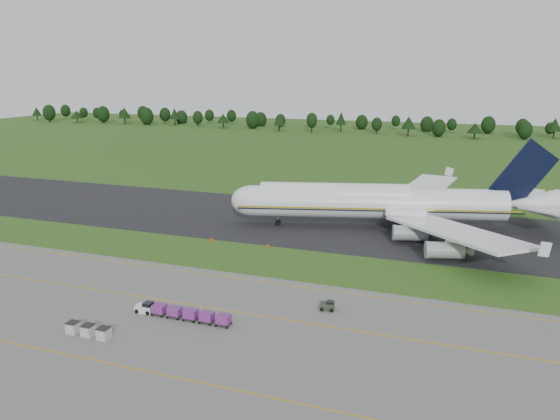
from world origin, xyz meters
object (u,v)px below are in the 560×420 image
at_px(aircraft, 383,202).
at_px(utility_cart, 327,307).
at_px(baggage_train, 181,313).
at_px(edge_markers, 239,243).
at_px(uld_row, 88,330).

xyz_separation_m(aircraft, utility_cart, (0.06, -46.05, -5.07)).
distance_m(aircraft, baggage_train, 58.70).
relative_size(baggage_train, edge_markers, 1.15).
bearing_deg(aircraft, edge_markers, -137.79).
height_order(utility_cart, edge_markers, utility_cart).
distance_m(aircraft, uld_row, 69.69).
bearing_deg(edge_markers, utility_cart, -44.42).
xyz_separation_m(aircraft, baggage_train, (-18.20, -55.60, -4.80)).
bearing_deg(utility_cart, aircraft, 90.07).
relative_size(utility_cart, uld_row, 0.34).
bearing_deg(uld_row, baggage_train, 44.89).
height_order(utility_cart, uld_row, uld_row).
xyz_separation_m(utility_cart, uld_row, (-26.84, -18.10, 0.21)).
bearing_deg(edge_markers, uld_row, -93.28).
height_order(baggage_train, uld_row, uld_row).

